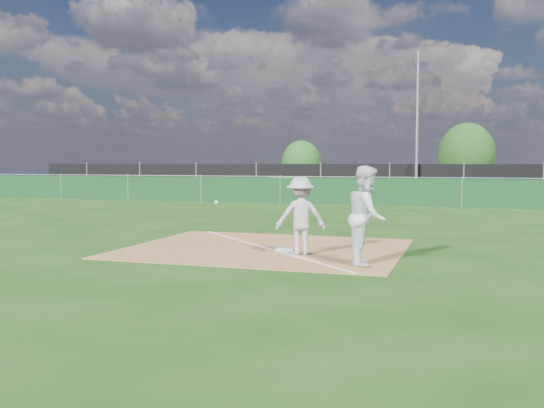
{
  "coord_description": "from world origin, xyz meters",
  "views": [
    {
      "loc": [
        4.26,
        -11.63,
        1.93
      ],
      "look_at": [
        0.15,
        1.0,
        1.0
      ],
      "focal_mm": 40.0,
      "sensor_mm": 36.0,
      "label": 1
    }
  ],
  "objects": [
    {
      "name": "green_fence",
      "position": [
        0.0,
        15.0,
        0.6
      ],
      "size": [
        44.0,
        0.05,
        1.2
      ],
      "primitive_type": "cube",
      "color": "#0F3818",
      "rests_on": "ground"
    },
    {
      "name": "runner",
      "position": [
        2.47,
        -0.42,
        0.93
      ],
      "size": [
        0.81,
        0.99,
        1.86
      ],
      "primitive_type": "imported",
      "rotation": [
        0.0,
        0.0,
        1.7
      ],
      "color": "white",
      "rests_on": "ground"
    },
    {
      "name": "play_at_first",
      "position": [
        0.99,
        0.32,
        0.82
      ],
      "size": [
        2.51,
        0.97,
        1.6
      ],
      "color": "silver",
      "rests_on": "infield_dirt"
    },
    {
      "name": "infield_dirt",
      "position": [
        0.0,
        1.0,
        0.01
      ],
      "size": [
        6.0,
        5.0,
        0.02
      ],
      "primitive_type": "cube",
      "color": "#99693D",
      "rests_on": "ground"
    },
    {
      "name": "black_fence",
      "position": [
        0.0,
        23.0,
        0.9
      ],
      "size": [
        46.0,
        0.04,
        1.8
      ],
      "primitive_type": "cube",
      "color": "black",
      "rests_on": "ground"
    },
    {
      "name": "light_pole",
      "position": [
        1.5,
        22.7,
        4.0
      ],
      "size": [
        0.16,
        0.16,
        8.0
      ],
      "primitive_type": "cylinder",
      "color": "slate",
      "rests_on": "ground"
    },
    {
      "name": "tree_mid",
      "position": [
        4.1,
        34.09,
        2.43
      ],
      "size": [
        3.98,
        3.98,
        4.72
      ],
      "color": "#382316",
      "rests_on": "ground"
    },
    {
      "name": "foul_line",
      "position": [
        0.0,
        1.0,
        0.03
      ],
      "size": [
        5.01,
        5.01,
        0.01
      ],
      "primitive_type": "cube",
      "rotation": [
        0.0,
        0.0,
        0.79
      ],
      "color": "white",
      "rests_on": "infield_dirt"
    },
    {
      "name": "car_left",
      "position": [
        -4.89,
        26.96,
        0.67
      ],
      "size": [
        4.04,
        2.0,
        1.32
      ],
      "primitive_type": "imported",
      "rotation": [
        0.0,
        0.0,
        1.45
      ],
      "color": "#A8AAAF",
      "rests_on": "parking_lot"
    },
    {
      "name": "dirt_mound",
      "position": [
        -5.0,
        18.5,
        0.58
      ],
      "size": [
        3.38,
        2.6,
        1.17
      ],
      "primitive_type": "ellipsoid",
      "color": "olive",
      "rests_on": "ground"
    },
    {
      "name": "first_base",
      "position": [
        0.56,
        0.72,
        0.06
      ],
      "size": [
        0.4,
        0.4,
        0.08
      ],
      "primitive_type": "cube",
      "rotation": [
        0.0,
        0.0,
        0.07
      ],
      "color": "white",
      "rests_on": "infield_dirt"
    },
    {
      "name": "car_mid",
      "position": [
        -2.65,
        27.02,
        0.84
      ],
      "size": [
        5.2,
        2.29,
        1.66
      ],
      "primitive_type": "imported",
      "rotation": [
        0.0,
        0.0,
        1.46
      ],
      "color": "black",
      "rests_on": "parking_lot"
    },
    {
      "name": "ground",
      "position": [
        0.0,
        10.0,
        0.0
      ],
      "size": [
        90.0,
        90.0,
        0.0
      ],
      "primitive_type": "plane",
      "color": "#1A420E",
      "rests_on": "ground"
    },
    {
      "name": "tree_left",
      "position": [
        -7.63,
        32.01,
        1.81
      ],
      "size": [
        2.96,
        2.96,
        3.51
      ],
      "color": "#382316",
      "rests_on": "ground"
    },
    {
      "name": "car_right",
      "position": [
        6.02,
        26.52,
        0.6
      ],
      "size": [
        4.38,
        2.84,
        1.18
      ],
      "primitive_type": "imported",
      "rotation": [
        0.0,
        0.0,
        1.26
      ],
      "color": "black",
      "rests_on": "parking_lot"
    },
    {
      "name": "parking_lot",
      "position": [
        0.0,
        28.0,
        0.01
      ],
      "size": [
        46.0,
        9.0,
        0.01
      ],
      "primitive_type": "cube",
      "color": "black",
      "rests_on": "ground"
    }
  ]
}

